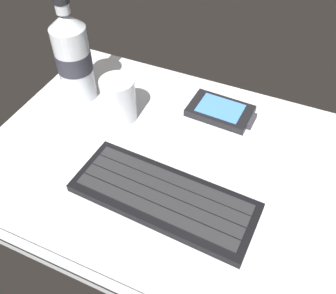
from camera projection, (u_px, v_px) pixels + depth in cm
name	position (u px, v px, depth cm)	size (l,w,h in cm)	color
ground_plane	(167.00, 163.00, 64.72)	(64.00, 48.00, 2.80)	silver
keyboard	(164.00, 197.00, 57.72)	(29.54, 12.50, 1.70)	black
handheld_device	(221.00, 111.00, 71.56)	(13.08, 8.21, 1.50)	black
juice_cup	(119.00, 101.00, 68.73)	(6.40, 6.40, 8.50)	silver
water_bottle	(73.00, 57.00, 69.48)	(6.73, 6.73, 20.80)	silver
charger_block	(303.00, 162.00, 62.06)	(7.00, 5.60, 2.40)	white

